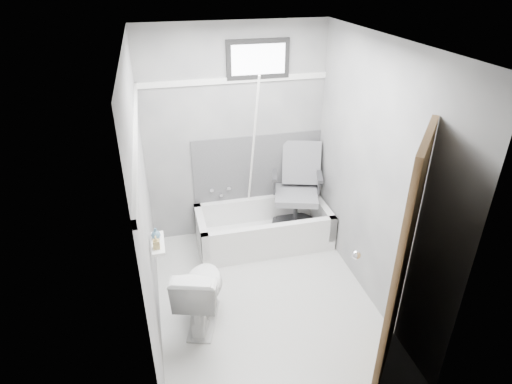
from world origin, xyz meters
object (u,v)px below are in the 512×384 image
object	(u,v)px
bathtub	(263,227)
soap_bottle_a	(156,242)
office_chair	(296,190)
soap_bottle_b	(156,233)
door	(460,290)
toilet	(201,292)

from	to	relation	value
bathtub	soap_bottle_a	distance (m)	1.80
office_chair	soap_bottle_b	distance (m)	1.92
office_chair	door	distance (m)	2.32
toilet	soap_bottle_b	world-z (taller)	soap_bottle_b
toilet	door	xyz separation A→B (m)	(1.60, -1.14, 0.66)
soap_bottle_b	soap_bottle_a	bearing A→B (deg)	-90.00
door	soap_bottle_a	size ratio (longest dim) A/B	17.04
soap_bottle_b	toilet	bearing A→B (deg)	-12.39
toilet	soap_bottle_a	bearing A→B (deg)	29.70
soap_bottle_b	bathtub	bearing A→B (deg)	40.45
toilet	bathtub	bearing A→B (deg)	-111.11
door	soap_bottle_b	world-z (taller)	door
bathtub	soap_bottle_b	xyz separation A→B (m)	(-1.17, -1.00, 0.75)
toilet	soap_bottle_b	xyz separation A→B (m)	(-0.32, 0.07, 0.62)
office_chair	toilet	size ratio (longest dim) A/B	1.43
toilet	door	distance (m)	2.07
bathtub	toilet	world-z (taller)	toilet
office_chair	soap_bottle_b	xyz separation A→B (m)	(-1.57, -1.05, 0.35)
bathtub	soap_bottle_b	distance (m)	1.71
bathtub	soap_bottle_a	size ratio (longest dim) A/B	12.78
toilet	door	world-z (taller)	door
toilet	soap_bottle_a	world-z (taller)	soap_bottle_a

